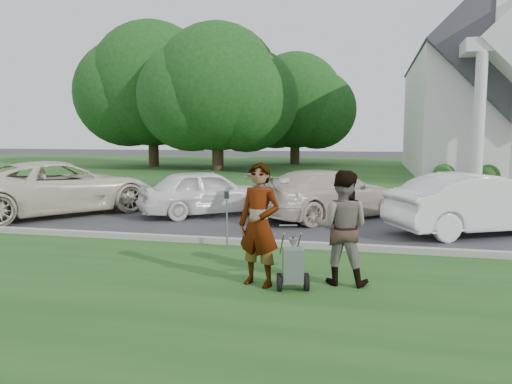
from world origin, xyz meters
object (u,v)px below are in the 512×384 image
(tree_far, at_px, (152,90))
(car_a, at_px, (60,187))
(car_b, at_px, (207,192))
(tree_left, at_px, (217,93))
(church, at_px, (492,76))
(person_left, at_px, (259,226))
(striping_cart, at_px, (293,267))
(car_c, at_px, (330,194))
(car_d, at_px, (479,204))
(tree_back, at_px, (295,105))
(parking_meter_near, at_px, (227,212))
(person_right, at_px, (342,228))

(tree_far, distance_m, car_a, 22.97)
(car_b, bearing_deg, tree_left, -20.82)
(church, distance_m, person_left, 27.27)
(striping_cart, relative_size, car_c, 0.21)
(car_d, bearing_deg, tree_left, 6.69)
(church, bearing_deg, car_d, -102.29)
(striping_cart, relative_size, car_a, 0.18)
(tree_back, distance_m, person_left, 32.73)
(tree_left, height_order, car_d, tree_left)
(tree_far, distance_m, car_d, 29.16)
(church, distance_m, tree_far, 23.09)
(tree_far, relative_size, parking_meter_near, 9.09)
(parking_meter_near, bearing_deg, person_right, -37.95)
(person_left, relative_size, person_right, 1.07)
(tree_back, bearing_deg, person_left, -82.42)
(person_right, bearing_deg, tree_left, -63.72)
(person_left, height_order, person_right, person_left)
(tree_back, bearing_deg, car_c, -79.12)
(tree_far, height_order, car_d, tree_far)
(church, bearing_deg, person_left, -108.98)
(striping_cart, bearing_deg, car_d, 40.66)
(parking_meter_near, relative_size, car_c, 0.26)
(car_a, height_order, car_b, car_a)
(tree_far, distance_m, person_right, 31.40)
(car_c, bearing_deg, church, -70.14)
(tree_left, height_order, person_right, tree_left)
(church, distance_m, car_b, 22.77)
(tree_far, bearing_deg, parking_meter_near, -62.30)
(car_c, bearing_deg, person_left, 128.83)
(tree_left, relative_size, car_b, 2.58)
(parking_meter_near, distance_m, car_d, 6.37)
(striping_cart, bearing_deg, church, 57.44)
(car_a, relative_size, car_c, 1.20)
(church, height_order, parking_meter_near, church)
(tree_back, relative_size, car_d, 2.11)
(tree_left, height_order, tree_back, tree_left)
(tree_far, relative_size, person_right, 6.20)
(tree_back, distance_m, parking_meter_near, 30.26)
(tree_back, bearing_deg, parking_meter_near, -84.18)
(car_a, distance_m, car_d, 11.99)
(striping_cart, bearing_deg, parking_meter_near, 110.99)
(tree_left, relative_size, person_left, 5.30)
(church, height_order, tree_back, church)
(tree_back, distance_m, car_d, 28.49)
(car_b, relative_size, car_c, 0.84)
(car_d, bearing_deg, person_right, 121.16)
(tree_far, height_order, striping_cart, tree_far)
(tree_left, xyz_separation_m, parking_meter_near, (7.05, -21.85, -4.30))
(person_left, relative_size, car_a, 0.34)
(car_b, bearing_deg, parking_meter_near, 166.75)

